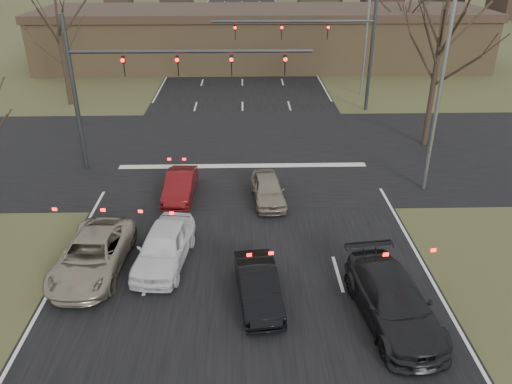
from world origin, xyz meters
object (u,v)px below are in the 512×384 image
car_silver_ahead (268,189)px  building (262,37)px  streetlight_right_near (438,77)px  car_black_hatch (258,286)px  car_white_sedan (164,246)px  car_charcoal_sedan (393,301)px  mast_arm_far (332,39)px  mast_arm_near (137,75)px  streetlight_right_far (365,22)px  car_red_ahead (180,185)px  car_silver_suv (93,255)px

car_silver_ahead → building: bearing=83.5°
streetlight_right_near → car_black_hatch: bearing=-134.7°
streetlight_right_near → car_white_sedan: (-11.82, -6.07, -4.85)m
building → car_white_sedan: size_ratio=9.83×
car_black_hatch → car_charcoal_sedan: 4.44m
mast_arm_far → car_black_hatch: 22.59m
car_black_hatch → car_white_sedan: bearing=139.6°
car_black_hatch → car_silver_ahead: car_black_hatch is taller
car_charcoal_sedan → car_white_sedan: bearing=149.0°
mast_arm_far → car_black_hatch: (-5.68, -21.41, -4.40)m
mast_arm_near → car_charcoal_sedan: 16.59m
streetlight_right_far → car_black_hatch: bearing=-109.1°
mast_arm_near → car_red_ahead: 6.13m
mast_arm_near → mast_arm_far: 15.17m
building → car_charcoal_sedan: (2.81, -37.48, -1.93)m
car_silver_suv → car_silver_ahead: bearing=42.0°
building → car_white_sedan: building is taller
mast_arm_near → mast_arm_far: size_ratio=1.09×
mast_arm_near → car_red_ahead: size_ratio=3.29×
car_charcoal_sedan → streetlight_right_far: bearing=72.9°
streetlight_right_near → car_black_hatch: 12.83m
streetlight_right_near → car_silver_ahead: bearing=-171.8°
car_silver_suv → car_black_hatch: bearing=-14.0°
building → car_silver_suv: (-7.58, -34.51, -1.98)m
building → mast_arm_near: size_ratio=3.50×
mast_arm_near → streetlight_right_near: streetlight_right_near is taller
mast_arm_near → car_silver_ahead: bearing=-32.6°
mast_arm_far → car_black_hatch: size_ratio=2.98×
mast_arm_near → mast_arm_far: same height
car_silver_suv → car_red_ahead: car_silver_suv is taller
mast_arm_far → car_charcoal_sedan: (-1.38, -22.48, -4.28)m
car_white_sedan → car_red_ahead: 5.50m
mast_arm_far → car_charcoal_sedan: 22.93m
streetlight_right_near → streetlight_right_far: (0.50, 17.00, 0.00)m
car_silver_suv → mast_arm_far: bearing=62.3°
mast_arm_near → streetlight_right_far: bearing=43.9°
building → car_charcoal_sedan: building is taller
car_white_sedan → car_red_ahead: size_ratio=1.17×
building → car_red_ahead: 29.07m
streetlight_right_far → car_red_ahead: 22.03m
mast_arm_far → car_charcoal_sedan: size_ratio=2.19×
mast_arm_near → car_white_sedan: mast_arm_near is taller
streetlight_right_near → streetlight_right_far: 17.01m
streetlight_right_far → car_black_hatch: size_ratio=2.68×
car_silver_suv → car_charcoal_sedan: size_ratio=0.97×
car_silver_suv → car_silver_ahead: size_ratio=1.38×
streetlight_right_far → car_charcoal_sedan: 27.30m
mast_arm_far → car_white_sedan: mast_arm_far is taller
car_silver_ahead → streetlight_right_near: bearing=3.3°
streetlight_right_near → car_silver_ahead: size_ratio=2.80×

